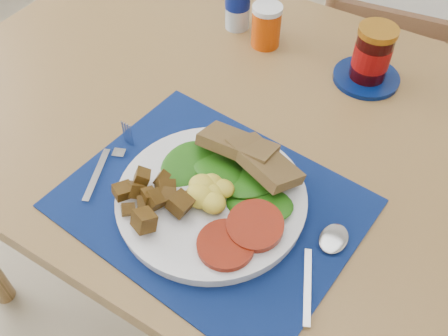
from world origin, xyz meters
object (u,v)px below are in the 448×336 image
at_px(chair_far, 388,38).
at_px(breakfast_plate, 207,195).
at_px(juice_glass, 266,27).
at_px(jam_on_saucer, 371,58).

relative_size(chair_far, breakfast_plate, 3.40).
xyz_separation_m(breakfast_plate, juice_glass, (-0.14, 0.45, 0.02)).
bearing_deg(jam_on_saucer, juice_glass, -179.88).
bearing_deg(breakfast_plate, jam_on_saucer, 82.36).
bearing_deg(juice_glass, chair_far, 70.10).
bearing_deg(chair_far, juice_glass, 62.17).
distance_m(chair_far, breakfast_plate, 0.96).
bearing_deg(jam_on_saucer, chair_far, 98.18).
relative_size(breakfast_plate, jam_on_saucer, 2.24).
xyz_separation_m(chair_far, jam_on_saucer, (0.07, -0.48, 0.26)).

